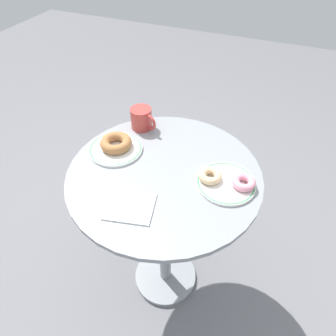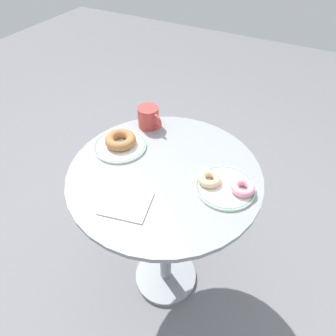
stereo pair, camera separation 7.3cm
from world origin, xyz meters
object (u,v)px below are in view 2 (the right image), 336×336
(donut_glazed, at_px, (210,179))
(coffee_mug, at_px, (149,117))
(cafe_table, at_px, (165,210))
(plate_right, at_px, (225,187))
(paper_napkin, at_px, (126,203))
(donut_pink_frosted, at_px, (243,188))
(plate_left, at_px, (120,146))
(donut_cinnamon, at_px, (120,140))

(donut_glazed, xyz_separation_m, coffee_mug, (-0.34, 0.19, 0.02))
(cafe_table, bearing_deg, plate_right, 6.30)
(paper_napkin, relative_size, coffee_mug, 1.22)
(cafe_table, distance_m, donut_pink_frosted, 0.36)
(plate_left, distance_m, donut_cinnamon, 0.02)
(donut_glazed, bearing_deg, coffee_mug, 151.21)
(donut_pink_frosted, bearing_deg, donut_cinnamon, 178.25)
(cafe_table, bearing_deg, donut_pink_frosted, 6.46)
(plate_left, relative_size, paper_napkin, 1.35)
(cafe_table, xyz_separation_m, plate_left, (-0.21, 0.04, 0.22))
(coffee_mug, bearing_deg, plate_left, -99.82)
(cafe_table, height_order, donut_glazed, donut_glazed)
(cafe_table, distance_m, plate_left, 0.31)
(plate_right, height_order, donut_pink_frosted, donut_pink_frosted)
(cafe_table, relative_size, plate_right, 3.91)
(donut_glazed, bearing_deg, plate_right, 6.50)
(cafe_table, distance_m, paper_napkin, 0.29)
(donut_glazed, distance_m, coffee_mug, 0.39)
(plate_left, relative_size, plate_right, 1.01)
(donut_pink_frosted, distance_m, donut_glazed, 0.11)
(donut_cinnamon, distance_m, donut_glazed, 0.37)
(donut_cinnamon, distance_m, paper_napkin, 0.29)
(coffee_mug, bearing_deg, donut_cinnamon, -100.35)
(donut_glazed, relative_size, coffee_mug, 0.64)
(plate_left, relative_size, donut_glazed, 2.56)
(cafe_table, bearing_deg, coffee_mug, 131.84)
(donut_cinnamon, relative_size, coffee_mug, 0.98)
(plate_left, distance_m, paper_napkin, 0.29)
(donut_cinnamon, bearing_deg, donut_pink_frosted, -1.75)
(plate_right, xyz_separation_m, donut_cinnamon, (-0.43, 0.02, 0.02))
(plate_left, height_order, plate_right, same)
(plate_right, bearing_deg, plate_left, 177.96)
(coffee_mug, bearing_deg, cafe_table, -48.16)
(donut_pink_frosted, distance_m, coffee_mug, 0.49)
(plate_left, height_order, paper_napkin, plate_left)
(plate_right, relative_size, donut_pink_frosted, 2.53)
(cafe_table, height_order, coffee_mug, coffee_mug)
(donut_pink_frosted, bearing_deg, coffee_mug, 158.77)
(cafe_table, bearing_deg, paper_napkin, -101.49)
(donut_cinnamon, bearing_deg, cafe_table, -11.90)
(donut_cinnamon, bearing_deg, coffee_mug, 79.65)
(donut_glazed, bearing_deg, paper_napkin, -134.17)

